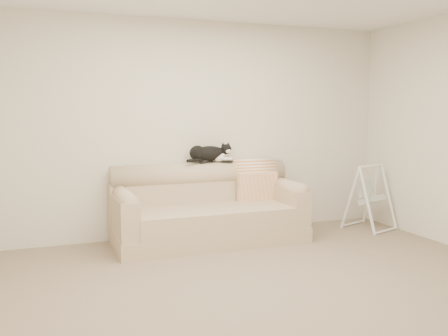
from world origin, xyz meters
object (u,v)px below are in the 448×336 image
(sofa, at_px, (208,211))
(remote_b, at_px, (226,161))
(remote_a, at_px, (206,162))
(baby_swing, at_px, (369,197))
(tuxedo_cat, at_px, (209,153))

(sofa, relative_size, remote_b, 12.46)
(sofa, distance_m, remote_a, 0.61)
(sofa, bearing_deg, baby_swing, -4.57)
(remote_b, bearing_deg, remote_a, 175.56)
(remote_a, relative_size, tuxedo_cat, 0.30)
(baby_swing, bearing_deg, remote_b, 167.88)
(remote_a, xyz_separation_m, tuxedo_cat, (0.04, 0.00, 0.10))
(sofa, height_order, tuxedo_cat, tuxedo_cat)
(sofa, xyz_separation_m, remote_a, (0.06, 0.24, 0.56))
(remote_a, xyz_separation_m, remote_b, (0.25, -0.02, -0.00))
(remote_a, height_order, remote_b, remote_a)
(tuxedo_cat, distance_m, baby_swing, 2.17)
(sofa, distance_m, tuxedo_cat, 0.71)
(remote_b, bearing_deg, baby_swing, -12.12)
(remote_b, height_order, baby_swing, remote_b)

